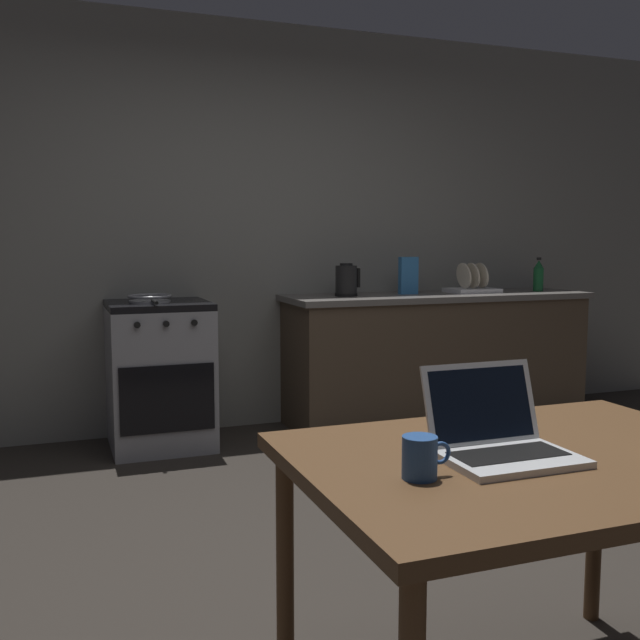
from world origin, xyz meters
TOP-DOWN VIEW (x-y plane):
  - ground_plane at (0.00, 0.00)m, footprint 12.00×12.00m
  - back_wall at (0.30, 2.34)m, footprint 6.40×0.10m
  - kitchen_counter at (1.31, 1.99)m, footprint 2.16×0.64m
  - stove_oven at (-0.61, 1.98)m, footprint 0.60×0.62m
  - dining_table at (-0.09, -0.97)m, footprint 1.20×0.88m
  - laptop at (-0.18, -0.97)m, footprint 0.32×0.29m
  - electric_kettle at (0.62, 1.99)m, footprint 0.17×0.15m
  - bottle at (2.11, 1.94)m, footprint 0.07×0.07m
  - frying_pan at (-0.66, 1.96)m, footprint 0.26×0.43m
  - coffee_mug at (-0.44, -1.04)m, footprint 0.12×0.08m
  - cereal_box at (1.09, 2.01)m, footprint 0.13×0.05m
  - dish_rack at (1.59, 1.99)m, footprint 0.34×0.26m

SIDE VIEW (x-z plane):
  - ground_plane at x=0.00m, z-range 0.00..0.00m
  - stove_oven at x=-0.61m, z-range 0.00..0.89m
  - kitchen_counter at x=1.31m, z-range 0.00..0.89m
  - dining_table at x=-0.09m, z-range 0.29..1.02m
  - laptop at x=-0.18m, z-range 0.67..0.88m
  - coffee_mug at x=-0.44m, z-range 0.73..0.83m
  - frying_pan at x=-0.66m, z-range 0.89..0.94m
  - dish_rack at x=1.59m, z-range 0.83..1.04m
  - electric_kettle at x=0.62m, z-range 0.89..1.10m
  - bottle at x=2.11m, z-range 0.88..1.13m
  - cereal_box at x=1.09m, z-range 0.89..1.15m
  - back_wall at x=0.30m, z-range 0.00..2.69m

